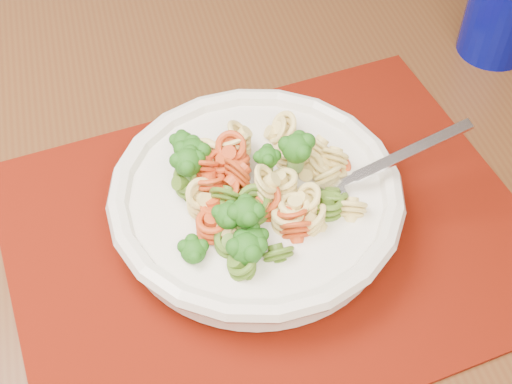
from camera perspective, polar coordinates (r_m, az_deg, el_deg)
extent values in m
cube|color=#472A14|center=(0.71, 3.62, 0.07)|extent=(1.61, 1.14, 0.04)
cube|color=#540C03|center=(0.65, 1.20, -3.42)|extent=(0.54, 0.46, 0.00)
cylinder|color=silver|center=(0.66, 0.00, -1.96)|extent=(0.11, 0.11, 0.01)
cylinder|color=silver|center=(0.64, 0.00, -0.90)|extent=(0.24, 0.24, 0.03)
torus|color=silver|center=(0.63, 0.00, -0.02)|extent=(0.26, 0.26, 0.02)
cylinder|color=#04095C|center=(0.86, 19.12, 13.39)|extent=(0.08, 0.08, 0.10)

